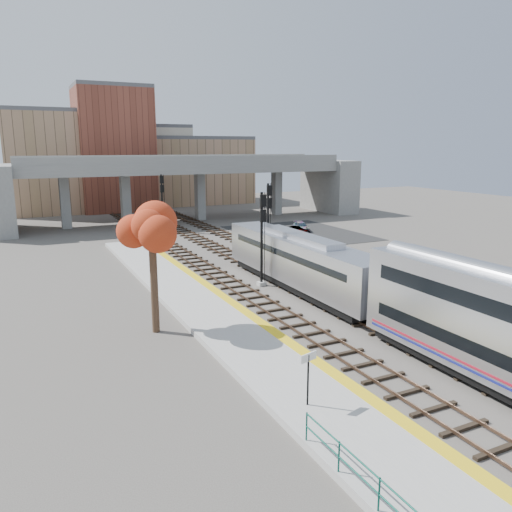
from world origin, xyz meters
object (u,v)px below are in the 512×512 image
car_a (303,235)px  car_c (301,227)px  locomotive (299,261)px  signal_mast_near (262,239)px  car_b (296,231)px  signal_mast_mid (268,223)px  signal_mast_far (162,203)px  tree (152,237)px

car_a → car_c: (3.37, 6.10, -0.10)m
car_c → locomotive: bearing=-105.2°
locomotive → signal_mast_near: bearing=134.1°
car_b → car_c: bearing=11.9°
signal_mast_near → car_c: 26.54m
locomotive → signal_mast_mid: (2.00, 9.04, 1.50)m
signal_mast_near → car_a: 19.74m
locomotive → car_c: size_ratio=4.95×
locomotive → signal_mast_far: 30.64m
locomotive → signal_mast_mid: 9.38m
signal_mast_near → car_b: signal_mast_near is taller
signal_mast_mid → signal_mast_far: 21.89m
signal_mast_far → tree: 36.05m
signal_mast_far → car_c: signal_mast_far is taller
signal_mast_mid → car_a: signal_mast_mid is taller
locomotive → signal_mast_far: (-2.10, 30.54, 1.40)m
tree → signal_mast_far: bearing=73.7°
signal_mast_mid → signal_mast_far: signal_mast_mid is taller
signal_mast_near → locomotive: bearing=-45.9°
car_a → car_b: bearing=49.4°
car_a → car_b: (1.18, 3.63, -0.11)m
signal_mast_mid → tree: 19.40m
signal_mast_mid → car_c: bearing=49.3°
car_a → car_b: 3.82m
signal_mast_far → tree: size_ratio=0.95×
signal_mast_mid → car_b: (9.84, 11.51, -3.19)m
car_b → signal_mast_near: bearing=-163.7°
signal_mast_mid → car_c: 18.71m
tree → car_b: bearing=45.6°
tree → car_b: 34.76m
locomotive → signal_mast_near: size_ratio=2.58×
signal_mast_far → car_a: bearing=-46.9°
signal_mast_mid → tree: tree is taller
signal_mast_far → car_b: bearing=-35.6°
signal_mast_near → tree: (-10.13, -6.17, 1.98)m
tree → car_c: size_ratio=2.00×
signal_mast_near → tree: 12.03m
tree → signal_mast_mid: bearing=42.5°
signal_mast_near → signal_mast_mid: bearing=59.2°
locomotive → tree: bearing=-161.9°
signal_mast_near → car_b: 23.28m
locomotive → tree: size_ratio=2.48×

